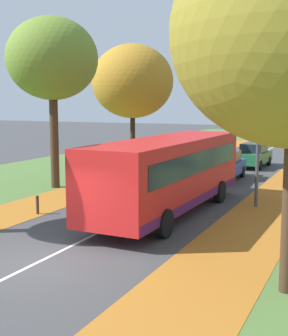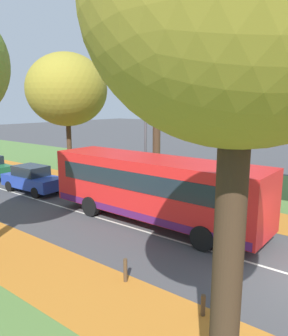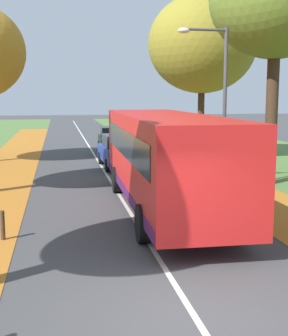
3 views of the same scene
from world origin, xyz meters
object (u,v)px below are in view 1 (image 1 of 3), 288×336
(tree_left_near, at_px, (52,59))
(car_blue_lead, at_px, (224,165))
(bollard_fourth, at_px, (37,205))
(tree_left_mid, at_px, (133,81))
(bus, at_px, (169,171))
(car_green_following, at_px, (253,155))
(streetlamp_right, at_px, (251,118))

(tree_left_near, bearing_deg, car_blue_lead, 40.44)
(tree_left_near, bearing_deg, bollard_fourth, -61.07)
(tree_left_mid, distance_m, bollard_fourth, 15.51)
(bus, xyz_separation_m, car_green_following, (0.13, 14.95, -0.89))
(streetlamp_right, bearing_deg, tree_left_mid, 137.47)
(car_green_following, bearing_deg, bollard_fourth, -105.43)
(bollard_fourth, distance_m, bus, 5.37)
(car_green_following, bearing_deg, tree_left_near, -122.13)
(tree_left_mid, relative_size, car_green_following, 1.94)
(bollard_fourth, height_order, bus, bus)
(bus, bearing_deg, tree_left_mid, 122.35)
(streetlamp_right, relative_size, car_blue_lead, 1.41)
(tree_left_near, xyz_separation_m, bollard_fourth, (2.85, -5.16, -6.14))
(tree_left_mid, bearing_deg, bollard_fourth, -78.54)
(tree_left_near, bearing_deg, streetlamp_right, -0.96)
(tree_left_mid, distance_m, streetlamp_right, 13.84)
(car_blue_lead, bearing_deg, bus, -88.44)
(bus, relative_size, car_blue_lead, 2.45)
(bollard_fourth, distance_m, car_green_following, 17.96)
(bollard_fourth, distance_m, car_blue_lead, 12.17)
(tree_left_mid, bearing_deg, car_green_following, 21.76)
(tree_left_near, xyz_separation_m, streetlamp_right, (10.05, -0.17, -2.78))
(bus, xyz_separation_m, car_blue_lead, (-0.25, 8.99, -0.89))
(car_green_following, bearing_deg, streetlamp_right, -78.85)
(tree_left_mid, xyz_separation_m, car_green_following, (7.66, 3.06, -4.98))
(streetlamp_right, bearing_deg, car_green_following, 101.15)
(car_blue_lead, relative_size, car_green_following, 1.00)
(tree_left_near, xyz_separation_m, car_green_following, (7.63, 12.15, -5.70))
(streetlamp_right, xyz_separation_m, car_green_following, (-2.43, 12.31, -2.92))
(bollard_fourth, xyz_separation_m, car_green_following, (4.78, 17.31, 0.44))
(bollard_fourth, bearing_deg, streetlamp_right, 34.73)
(tree_left_near, distance_m, car_blue_lead, 11.11)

